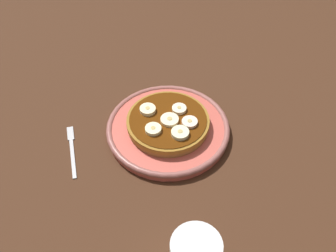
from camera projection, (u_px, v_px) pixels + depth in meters
ground_plane at (168, 137)px, 80.84cm from camera, size 140.00×140.00×3.00cm
plate at (168, 129)px, 78.93cm from camera, size 24.48×24.48×2.07cm
pancake_stack at (169, 123)px, 77.64cm from camera, size 16.34×16.20×2.23cm
banana_slice_0 at (168, 121)px, 76.19cm from camera, size 3.53×3.53×0.86cm
banana_slice_1 at (182, 132)px, 74.02cm from camera, size 3.38×3.38×1.03cm
banana_slice_2 at (148, 110)px, 78.08cm from camera, size 3.15×3.15×1.04cm
banana_slice_3 at (190, 122)px, 75.88cm from camera, size 3.05×3.05×0.88cm
banana_slice_4 at (153, 129)px, 74.55cm from camera, size 3.09×3.09×0.99cm
banana_slice_5 at (179, 109)px, 78.30cm from camera, size 2.86×2.86×0.91cm
fork at (72, 148)px, 76.70cm from camera, size 4.56×12.76×0.50cm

